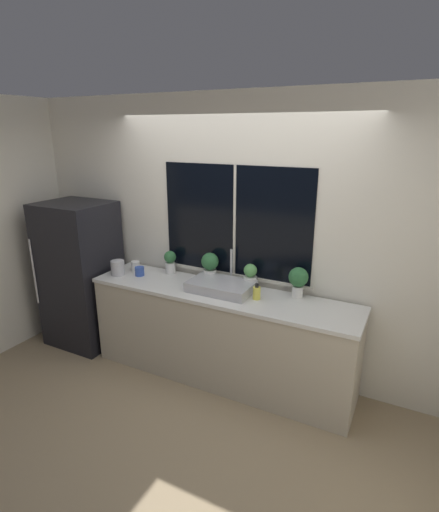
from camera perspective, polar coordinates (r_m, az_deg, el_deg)
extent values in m
plane|color=#937F60|center=(3.98, -1.93, -18.78)|extent=(14.00, 14.00, 0.00)
cube|color=silver|center=(3.90, 2.40, 2.58)|extent=(8.00, 0.06, 2.70)
cube|color=black|center=(3.83, 2.20, 4.98)|extent=(1.53, 0.01, 1.06)
cube|color=beige|center=(3.82, 2.16, 4.96)|extent=(0.02, 0.01, 1.06)
cube|color=beige|center=(3.98, 2.07, -2.71)|extent=(1.59, 0.04, 0.03)
cube|color=silver|center=(5.92, -15.35, 7.17)|extent=(0.06, 7.00, 2.70)
cube|color=#B2A893|center=(3.95, 0.03, -11.48)|extent=(2.59, 0.56, 0.88)
cube|color=silver|center=(3.75, 0.03, -5.36)|extent=(2.62, 0.59, 0.03)
cube|color=black|center=(4.74, -19.19, -2.50)|extent=(0.74, 0.64, 1.62)
cylinder|color=silver|center=(4.76, -25.00, -2.07)|extent=(0.02, 0.02, 0.73)
cube|color=#ADADB2|center=(3.75, 0.16, -4.33)|extent=(0.59, 0.38, 0.09)
cylinder|color=#B7B7BC|center=(3.94, 1.61, -3.67)|extent=(0.04, 0.04, 0.03)
cylinder|color=#B7B7BC|center=(3.88, 1.63, -1.28)|extent=(0.02, 0.02, 0.32)
cylinder|color=white|center=(4.22, -7.02, -1.70)|extent=(0.10, 0.10, 0.12)
sphere|color=#2D6638|center=(4.19, -7.08, -0.13)|extent=(0.13, 0.13, 0.13)
cylinder|color=white|center=(3.99, -1.36, -2.74)|extent=(0.13, 0.13, 0.12)
sphere|color=#2D6638|center=(3.94, -1.38, -0.77)|extent=(0.17, 0.17, 0.17)
cylinder|color=white|center=(3.81, 4.39, -3.78)|extent=(0.13, 0.13, 0.12)
sphere|color=#569951|center=(3.77, 4.43, -2.07)|extent=(0.13, 0.13, 0.13)
cylinder|color=white|center=(3.68, 11.08, -5.01)|extent=(0.10, 0.10, 0.10)
sphere|color=#2D6638|center=(3.63, 11.21, -2.97)|extent=(0.18, 0.18, 0.18)
cylinder|color=#DBD14C|center=(3.58, 5.33, -5.30)|extent=(0.07, 0.07, 0.11)
cylinder|color=black|center=(3.55, 5.36, -4.23)|extent=(0.03, 0.03, 0.03)
cylinder|color=white|center=(4.36, -11.91, -1.40)|extent=(0.09, 0.09, 0.10)
cylinder|color=#3351AD|center=(4.21, -11.35, -2.16)|extent=(0.09, 0.09, 0.09)
cylinder|color=#B2B2B7|center=(4.27, -14.32, -1.64)|extent=(0.14, 0.14, 0.15)
cone|color=#B2B2B7|center=(4.25, -14.41, -0.55)|extent=(0.12, 0.12, 0.02)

